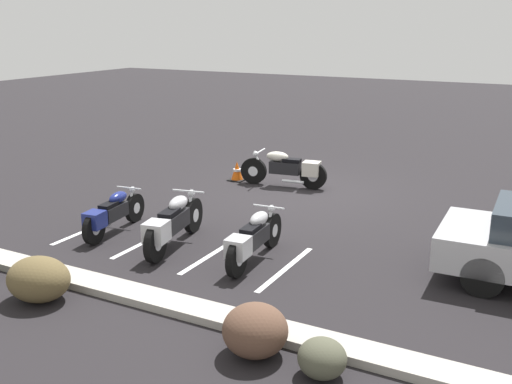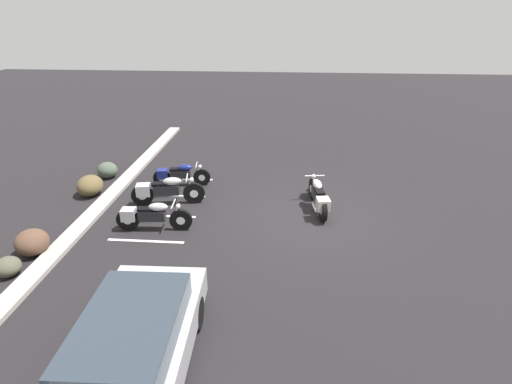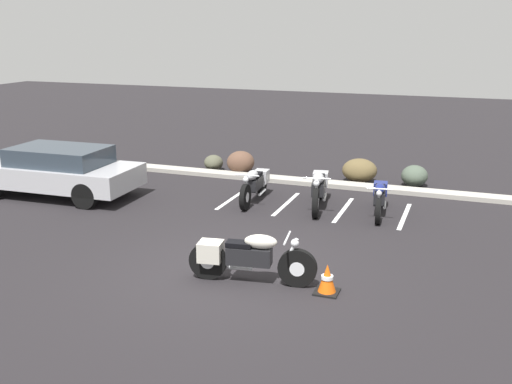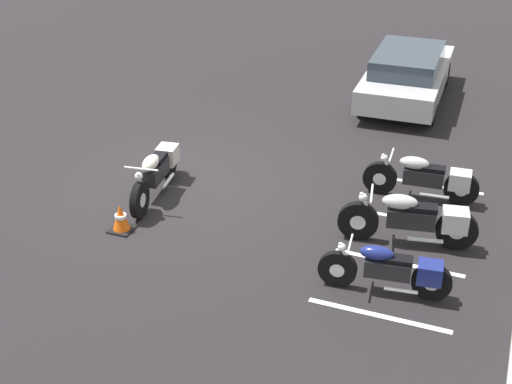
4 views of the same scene
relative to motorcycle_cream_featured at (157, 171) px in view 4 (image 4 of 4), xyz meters
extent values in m
plane|color=black|center=(-0.45, 0.24, -0.47)|extent=(60.00, 60.00, 0.00)
cylinder|color=black|center=(0.89, 0.13, -0.13)|extent=(0.68, 0.22, 0.67)
cylinder|color=silver|center=(0.89, 0.13, -0.13)|extent=(0.27, 0.16, 0.25)
cylinder|color=black|center=(-0.66, -0.10, -0.13)|extent=(0.68, 0.22, 0.67)
cylinder|color=silver|center=(-0.66, -0.10, -0.13)|extent=(0.27, 0.16, 0.25)
cube|color=black|center=(0.06, 0.01, 0.02)|extent=(0.80, 0.39, 0.30)
ellipsoid|color=beige|center=(0.26, 0.04, 0.29)|extent=(0.60, 0.34, 0.24)
cube|color=black|center=(-0.11, -0.02, 0.22)|extent=(0.48, 0.30, 0.08)
cube|color=beige|center=(-0.61, -0.09, 0.05)|extent=(0.45, 0.42, 0.34)
cylinder|color=silver|center=(0.77, 0.11, 0.13)|extent=(0.27, 0.10, 0.54)
cylinder|color=silver|center=(0.71, 0.10, 0.39)|extent=(0.13, 0.63, 0.04)
sphere|color=silver|center=(0.84, 0.12, 0.31)|extent=(0.14, 0.14, 0.14)
cylinder|color=silver|center=(-0.21, 0.11, -0.28)|extent=(0.56, 0.15, 0.07)
cylinder|color=black|center=(-1.52, 3.90, -0.15)|extent=(0.16, 0.64, 0.63)
cylinder|color=silver|center=(-1.52, 3.90, -0.15)|extent=(0.14, 0.25, 0.24)
cylinder|color=black|center=(-1.62, 5.39, -0.15)|extent=(0.16, 0.64, 0.63)
cylinder|color=silver|center=(-1.62, 5.39, -0.15)|extent=(0.14, 0.25, 0.24)
cube|color=black|center=(-1.57, 4.69, -0.01)|extent=(0.32, 0.75, 0.29)
ellipsoid|color=#B7B7BC|center=(-1.56, 4.50, 0.25)|extent=(0.29, 0.55, 0.23)
cube|color=black|center=(-1.59, 4.86, 0.19)|extent=(0.26, 0.44, 0.08)
cube|color=#B7B7BC|center=(-1.62, 5.34, 0.02)|extent=(0.37, 0.41, 0.33)
cylinder|color=silver|center=(-1.53, 4.02, 0.10)|extent=(0.07, 0.25, 0.51)
cylinder|color=silver|center=(-1.53, 4.08, 0.35)|extent=(0.60, 0.08, 0.03)
sphere|color=silver|center=(-1.52, 3.95, 0.27)|extent=(0.13, 0.13, 0.13)
cylinder|color=silver|center=(-1.46, 4.94, -0.29)|extent=(0.10, 0.53, 0.07)
cylinder|color=black|center=(0.21, 3.91, -0.12)|extent=(0.25, 0.70, 0.69)
cylinder|color=silver|center=(0.21, 3.91, -0.12)|extent=(0.18, 0.28, 0.26)
cylinder|color=black|center=(-0.08, 5.50, -0.12)|extent=(0.25, 0.70, 0.69)
cylinder|color=silver|center=(-0.08, 5.50, -0.12)|extent=(0.18, 0.28, 0.26)
cube|color=black|center=(0.06, 4.76, 0.03)|extent=(0.43, 0.83, 0.31)
ellipsoid|color=#B7B7BC|center=(0.10, 4.55, 0.31)|extent=(0.37, 0.62, 0.25)
cube|color=black|center=(0.03, 4.93, 0.24)|extent=(0.33, 0.50, 0.08)
cube|color=#B7B7BC|center=(-0.07, 5.45, 0.06)|extent=(0.44, 0.48, 0.35)
cylinder|color=silver|center=(0.19, 4.04, 0.15)|extent=(0.11, 0.28, 0.55)
cylinder|color=silver|center=(0.18, 4.10, 0.42)|extent=(0.64, 0.15, 0.04)
sphere|color=silver|center=(0.20, 3.97, 0.33)|extent=(0.15, 0.15, 0.15)
cylinder|color=silver|center=(0.16, 5.04, -0.28)|extent=(0.17, 0.58, 0.07)
cylinder|color=black|center=(1.64, 3.95, -0.17)|extent=(0.18, 0.60, 0.60)
cylinder|color=silver|center=(1.64, 3.95, -0.17)|extent=(0.14, 0.24, 0.23)
cylinder|color=black|center=(1.47, 5.34, -0.17)|extent=(0.18, 0.60, 0.60)
cylinder|color=silver|center=(1.47, 5.34, -0.17)|extent=(0.14, 0.24, 0.23)
cube|color=black|center=(1.55, 4.69, -0.04)|extent=(0.33, 0.71, 0.27)
ellipsoid|color=navy|center=(1.57, 4.51, 0.21)|extent=(0.29, 0.53, 0.22)
cube|color=black|center=(1.53, 4.85, 0.15)|extent=(0.26, 0.42, 0.07)
cube|color=navy|center=(1.47, 5.30, -0.01)|extent=(0.37, 0.40, 0.31)
cylinder|color=silver|center=(1.62, 4.06, 0.06)|extent=(0.08, 0.24, 0.48)
cylinder|color=silver|center=(1.62, 4.12, 0.30)|extent=(0.56, 0.10, 0.03)
sphere|color=silver|center=(1.63, 4.00, 0.23)|extent=(0.13, 0.13, 0.13)
cylinder|color=silver|center=(1.64, 4.93, -0.30)|extent=(0.12, 0.50, 0.06)
cylinder|color=black|center=(-7.95, 2.60, -0.15)|extent=(0.65, 0.24, 0.64)
cylinder|color=black|center=(-7.99, 4.18, -0.15)|extent=(0.65, 0.24, 0.64)
cylinder|color=black|center=(-5.20, 2.68, -0.15)|extent=(0.65, 0.24, 0.64)
cylinder|color=black|center=(-5.24, 4.26, -0.15)|extent=(0.65, 0.24, 0.64)
cube|color=#B2B2B7|center=(-6.59, 3.43, 0.09)|extent=(4.35, 1.93, 0.55)
cube|color=#2D3842|center=(-6.44, 3.43, 0.59)|extent=(2.45, 1.58, 0.45)
cube|color=black|center=(1.43, 0.05, -0.45)|extent=(0.40, 0.40, 0.03)
cone|color=#EA590F|center=(1.43, 0.05, -0.22)|extent=(0.32, 0.32, 0.51)
cylinder|color=white|center=(1.43, 0.05, -0.19)|extent=(0.20, 0.20, 0.06)
cube|color=white|center=(-2.19, 4.73, -0.47)|extent=(0.10, 2.10, 0.00)
cube|color=white|center=(-0.74, 4.73, -0.47)|extent=(0.10, 2.10, 0.00)
cube|color=white|center=(0.70, 4.73, -0.47)|extent=(0.10, 2.10, 0.00)
cube|color=white|center=(2.14, 4.73, -0.47)|extent=(0.10, 2.10, 0.00)
camera|label=1|loc=(-6.12, 13.20, 3.54)|focal=42.00mm
camera|label=2|loc=(-11.12, 1.04, 5.22)|focal=28.00mm
camera|label=3|loc=(3.47, -8.92, 3.81)|focal=42.00mm
camera|label=4|loc=(10.40, 6.03, 6.01)|focal=50.00mm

